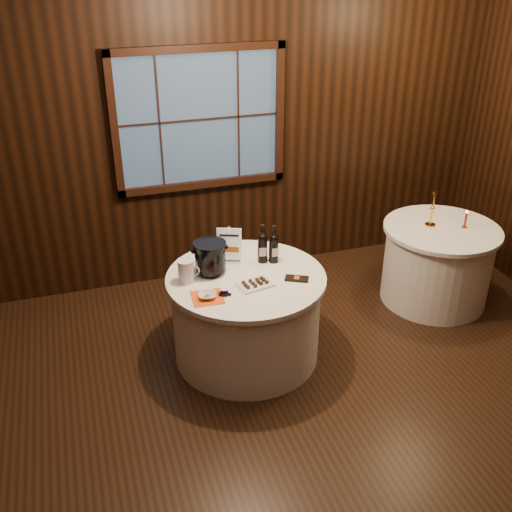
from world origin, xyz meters
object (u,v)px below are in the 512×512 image
object	(u,v)px
side_table	(437,264)
chocolate_box	(297,279)
chocolate_plate	(255,284)
port_bottle_right	(274,246)
sign_stand	(230,250)
grape_bunch	(224,293)
glass_pitcher	(186,271)
red_candle	(465,221)
ice_bucket	(210,257)
brass_candlestick	(432,213)
port_bottle_left	(263,246)
main_table	(246,316)
cracker_bowl	(207,295)

from	to	relation	value
side_table	chocolate_box	size ratio (longest dim) A/B	5.88
chocolate_plate	port_bottle_right	bearing A→B (deg)	51.04
sign_stand	grape_bunch	bearing A→B (deg)	-88.84
glass_pitcher	chocolate_plate	bearing A→B (deg)	-4.21
red_candle	ice_bucket	bearing A→B (deg)	-177.78
glass_pitcher	sign_stand	bearing A→B (deg)	46.64
brass_candlestick	red_candle	xyz separation A→B (m)	(0.27, -0.14, -0.06)
port_bottle_right	glass_pitcher	distance (m)	0.76
port_bottle_left	ice_bucket	distance (m)	0.46
chocolate_box	main_table	bearing A→B (deg)	-178.35
port_bottle_right	cracker_bowl	xyz separation A→B (m)	(-0.66, -0.38, -0.12)
port_bottle_left	glass_pitcher	size ratio (longest dim) A/B	1.77
side_table	brass_candlestick	bearing A→B (deg)	143.81
chocolate_box	side_table	bearing A→B (deg)	43.89
brass_candlestick	red_candle	size ratio (longest dim) A/B	1.99
glass_pitcher	brass_candlestick	size ratio (longest dim) A/B	0.54
main_table	chocolate_box	size ratio (longest dim) A/B	6.97
side_table	chocolate_box	bearing A→B (deg)	-163.74
ice_bucket	chocolate_plate	bearing A→B (deg)	-46.99
main_table	chocolate_box	distance (m)	0.56
port_bottle_right	chocolate_box	bearing A→B (deg)	-80.02
main_table	cracker_bowl	size ratio (longest dim) A/B	9.51
port_bottle_left	glass_pitcher	bearing A→B (deg)	-155.10
side_table	red_candle	distance (m)	0.49
port_bottle_right	chocolate_box	size ratio (longest dim) A/B	1.79
sign_stand	grape_bunch	world-z (taller)	sign_stand
main_table	chocolate_plate	bearing A→B (deg)	-81.41
ice_bucket	red_candle	bearing A→B (deg)	2.22
chocolate_box	red_candle	size ratio (longest dim) A/B	1.05
chocolate_box	brass_candlestick	distance (m)	1.64
side_table	ice_bucket	size ratio (longest dim) A/B	4.02
chocolate_plate	chocolate_box	xyz separation A→B (m)	(0.34, -0.01, -0.01)
chocolate_plate	main_table	bearing A→B (deg)	98.59
port_bottle_right	chocolate_plate	world-z (taller)	port_bottle_right
port_bottle_right	chocolate_plate	xyz separation A→B (m)	(-0.26, -0.32, -0.13)
main_table	port_bottle_right	bearing A→B (deg)	28.53
grape_bunch	port_bottle_left	bearing A→B (deg)	43.04
side_table	cracker_bowl	world-z (taller)	cracker_bowl
glass_pitcher	port_bottle_left	bearing A→B (deg)	31.29
red_candle	side_table	bearing A→B (deg)	158.51
port_bottle_left	ice_bucket	xyz separation A→B (m)	(-0.45, -0.05, -0.00)
side_table	chocolate_plate	size ratio (longest dim) A/B	3.63
grape_bunch	cracker_bowl	xyz separation A→B (m)	(-0.13, -0.00, 0.00)
ice_bucket	grape_bunch	size ratio (longest dim) A/B	1.75
main_table	chocolate_plate	size ratio (longest dim) A/B	4.30
ice_bucket	brass_candlestick	size ratio (longest dim) A/B	0.77
main_table	red_candle	bearing A→B (deg)	5.98
glass_pitcher	port_bottle_right	bearing A→B (deg)	27.69
side_table	chocolate_plate	bearing A→B (deg)	-166.71
ice_bucket	cracker_bowl	xyz separation A→B (m)	(-0.11, -0.36, -0.12)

